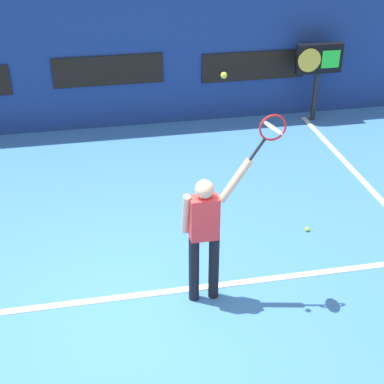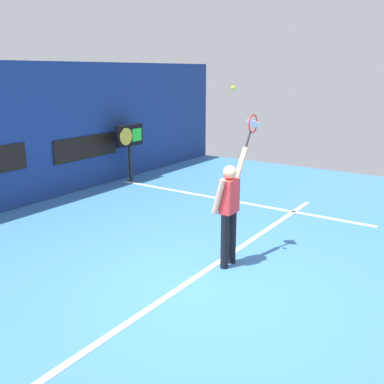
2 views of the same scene
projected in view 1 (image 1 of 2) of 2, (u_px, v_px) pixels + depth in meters
name	position (u px, v px, depth m)	size (l,w,h in m)	color
ground_plane	(145.00, 312.00, 6.91)	(18.00, 18.00, 0.00)	#3870B2
back_wall	(106.00, 46.00, 11.08)	(18.00, 0.20, 3.34)	navy
sponsor_banner_center	(108.00, 71.00, 11.21)	(2.20, 0.03, 0.60)	black
sponsor_banner_starboard	(253.00, 66.00, 11.74)	(2.20, 0.03, 0.60)	black
court_baseline	(142.00, 295.00, 7.18)	(10.00, 0.10, 0.01)	white
court_sideline	(379.00, 198.00, 9.28)	(0.10, 7.00, 0.01)	white
tennis_player	(205.00, 231.00, 6.66)	(0.80, 0.31, 1.92)	black
tennis_racket	(271.00, 130.00, 6.15)	(0.47, 0.27, 0.60)	black
tennis_ball	(224.00, 75.00, 5.83)	(0.07, 0.07, 0.07)	#CCE033
scoreboard_clock	(319.00, 62.00, 11.53)	(0.96, 0.20, 1.64)	black
spare_ball	(307.00, 229.00, 8.43)	(0.07, 0.07, 0.07)	#CCE033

